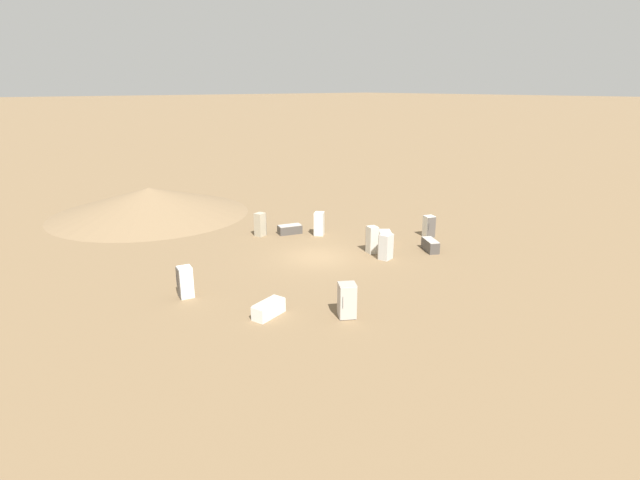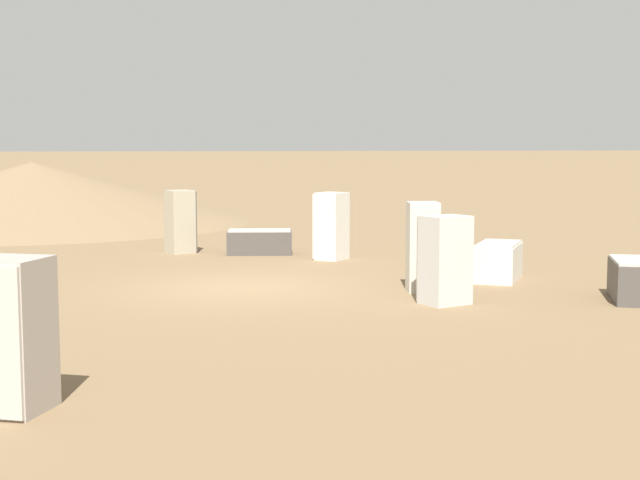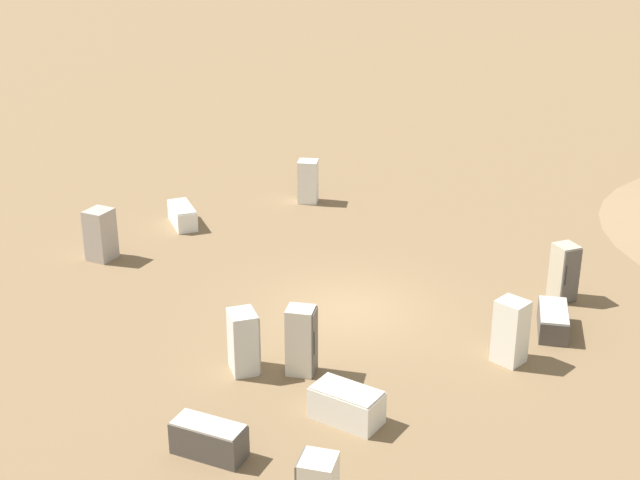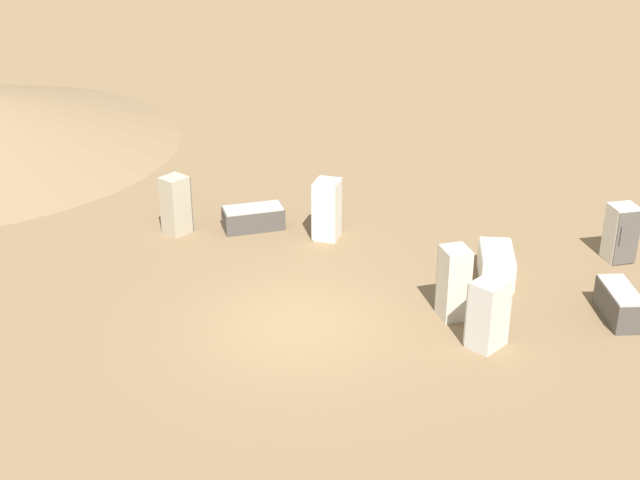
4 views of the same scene
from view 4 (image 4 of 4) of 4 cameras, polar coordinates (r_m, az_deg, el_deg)
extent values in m
plane|color=brown|center=(19.69, -1.33, -5.49)|extent=(1000.00, 1000.00, 0.00)
cube|color=#4C4742|center=(20.89, 18.60, -3.92)|extent=(1.30, 1.63, 0.69)
cube|color=#BCB7AD|center=(20.72, 18.74, -3.04)|extent=(1.24, 1.56, 0.04)
cube|color=silver|center=(18.92, 10.74, -4.67)|extent=(0.87, 0.75, 1.53)
cube|color=gray|center=(19.07, 9.96, -4.35)|extent=(0.71, 0.20, 1.46)
cylinder|color=#2D2D2D|center=(19.24, 10.35, -3.84)|extent=(0.02, 0.02, 0.53)
cube|color=beige|center=(19.86, 8.56, -2.73)|extent=(0.72, 0.77, 1.68)
cube|color=#56514C|center=(20.13, 8.18, -2.31)|extent=(0.53, 0.20, 1.61)
cylinder|color=#2D2D2D|center=(20.19, 8.67, -1.98)|extent=(0.02, 0.02, 0.59)
cube|color=#4C4742|center=(24.22, -4.29, 1.37)|extent=(1.76, 1.15, 0.58)
cube|color=#BCB7AD|center=(24.10, -4.31, 2.05)|extent=(1.69, 1.10, 0.04)
cube|color=silver|center=(23.50, 18.69, 0.43)|extent=(0.82, 0.80, 1.46)
cube|color=#56514C|center=(23.25, 19.08, 0.10)|extent=(0.59, 0.25, 1.41)
cylinder|color=#2D2D2D|center=(23.08, 18.66, 0.19)|extent=(0.02, 0.02, 0.51)
cube|color=silver|center=(21.90, 11.20, -1.57)|extent=(1.56, 1.68, 0.72)
cube|color=beige|center=(21.73, 11.29, -0.67)|extent=(1.49, 1.61, 0.04)
cube|color=silver|center=(23.43, 0.48, 1.96)|extent=(0.91, 0.90, 1.61)
cube|color=silver|center=(23.52, -0.28, 2.05)|extent=(0.52, 0.46, 1.55)
cylinder|color=#2D2D2D|center=(23.70, -0.18, 2.46)|extent=(0.02, 0.02, 0.56)
cube|color=#B2A88E|center=(24.02, -9.23, 2.21)|extent=(0.75, 0.72, 1.60)
cube|color=#56514C|center=(24.22, -8.65, 2.45)|extent=(0.19, 0.53, 1.54)
cylinder|color=#2D2D2D|center=(24.06, -8.29, 2.53)|extent=(0.02, 0.02, 0.56)
camera|label=1|loc=(11.83, -159.58, -24.50)|focal=28.00mm
camera|label=2|loc=(9.03, 52.82, -43.91)|focal=50.00mm
camera|label=3|loc=(32.34, 39.00, 21.61)|focal=50.00mm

